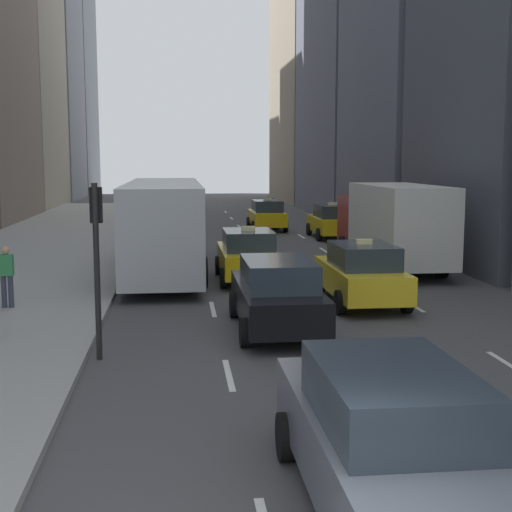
# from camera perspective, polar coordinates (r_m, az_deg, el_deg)

# --- Properties ---
(sidewalk_left) EXTENTS (8.00, 66.00, 0.15)m
(sidewalk_left) POSITION_cam_1_polar(r_m,az_deg,el_deg) (32.84, -16.58, 0.46)
(sidewalk_left) COLOR #9E9E99
(sidewalk_left) RESTS_ON ground
(lane_markings) EXTENTS (5.72, 56.00, 0.01)m
(lane_markings) POSITION_cam_1_polar(r_m,az_deg,el_deg) (28.60, 1.23, -0.40)
(lane_markings) COLOR white
(lane_markings) RESTS_ON ground
(taxi_lead) EXTENTS (2.02, 4.40, 1.87)m
(taxi_lead) POSITION_cam_1_polar(r_m,az_deg,el_deg) (37.08, 6.05, 2.79)
(taxi_lead) COLOR yellow
(taxi_lead) RESTS_ON ground
(taxi_second) EXTENTS (2.02, 4.40, 1.87)m
(taxi_second) POSITION_cam_1_polar(r_m,az_deg,el_deg) (20.23, 8.43, -1.38)
(taxi_second) COLOR yellow
(taxi_second) RESTS_ON ground
(taxi_third) EXTENTS (2.02, 4.40, 1.87)m
(taxi_third) POSITION_cam_1_polar(r_m,az_deg,el_deg) (23.83, -0.67, 0.08)
(taxi_third) COLOR yellow
(taxi_third) RESTS_ON ground
(taxi_fourth) EXTENTS (2.02, 4.40, 1.87)m
(taxi_fourth) POSITION_cam_1_polar(r_m,az_deg,el_deg) (41.05, 0.87, 3.31)
(taxi_fourth) COLOR yellow
(taxi_fourth) RESTS_ON ground
(sedan_black_near) EXTENTS (2.02, 4.85, 1.81)m
(sedan_black_near) POSITION_cam_1_polar(r_m,az_deg,el_deg) (8.51, 10.31, -14.07)
(sedan_black_near) COLOR #565B66
(sedan_black_near) RESTS_ON ground
(sedan_silver_behind) EXTENTS (2.02, 4.80, 1.75)m
(sedan_silver_behind) POSITION_cam_1_polar(r_m,az_deg,el_deg) (16.90, 1.70, -3.08)
(sedan_silver_behind) COLOR black
(sedan_silver_behind) RESTS_ON ground
(city_bus) EXTENTS (2.80, 11.61, 3.25)m
(city_bus) POSITION_cam_1_polar(r_m,az_deg,el_deg) (25.71, -7.39, 2.61)
(city_bus) COLOR #B7BCC1
(city_bus) RESTS_ON ground
(box_truck) EXTENTS (2.58, 8.40, 3.15)m
(box_truck) POSITION_cam_1_polar(r_m,az_deg,el_deg) (26.95, 10.82, 2.61)
(box_truck) COLOR maroon
(box_truck) RESTS_ON ground
(pedestrian_far_walking) EXTENTS (0.36, 0.22, 1.65)m
(pedestrian_far_walking) POSITION_cam_1_polar(r_m,az_deg,el_deg) (19.95, -19.33, -1.32)
(pedestrian_far_walking) COLOR #383D51
(pedestrian_far_walking) RESTS_ON sidewalk_left
(traffic_light_pole) EXTENTS (0.24, 0.42, 3.60)m
(traffic_light_pole) POSITION_cam_1_polar(r_m,az_deg,el_deg) (14.69, -12.64, 1.10)
(traffic_light_pole) COLOR black
(traffic_light_pole) RESTS_ON ground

